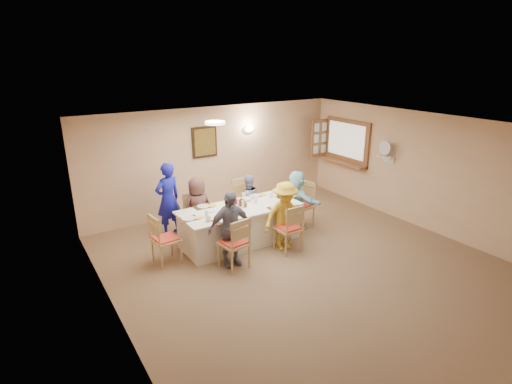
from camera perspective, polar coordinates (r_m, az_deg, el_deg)
ground at (r=7.37m, az=7.30°, el=-10.47°), size 7.00×7.00×0.00m
room_walls at (r=6.77m, az=7.83°, el=0.78°), size 7.00×7.00×7.00m
wall_picture at (r=9.40m, az=-7.35°, el=7.09°), size 0.62×0.05×0.72m
wall_sconce at (r=9.90m, az=-0.99°, el=9.02°), size 0.26×0.09×0.18m
ceiling_light at (r=7.22m, az=-5.87°, el=9.82°), size 0.36×0.36×0.05m
serving_hatch at (r=10.60m, az=12.84°, el=7.00°), size 0.06×1.50×1.15m
hatch_sill at (r=10.63m, az=12.17°, el=4.18°), size 0.30×1.50×0.05m
shutter_door at (r=10.96m, az=9.05°, el=7.62°), size 0.55×0.04×1.00m
fan_shelf at (r=9.68m, az=18.09°, el=4.83°), size 0.22×0.36×0.03m
desk_fan at (r=9.63m, az=18.07°, el=5.68°), size 0.30×0.30×0.28m
dining_table at (r=8.03m, az=-2.28°, el=-4.74°), size 2.42×1.02×0.76m
chair_back_left at (r=8.42m, az=-8.58°, el=-3.31°), size 0.43×0.43×0.89m
chair_back_right at (r=8.91m, az=-1.56°, el=-1.43°), size 0.50×0.50×1.01m
chair_front_left at (r=7.09m, az=-3.21°, el=-7.17°), size 0.53×0.53×0.97m
chair_front_right at (r=7.69m, az=4.63°, el=-5.05°), size 0.47×0.47×0.97m
chair_left_end at (r=7.41m, az=-12.76°, el=-6.49°), size 0.51×0.51×0.97m
chair_right_end at (r=8.81m, az=6.45°, el=-1.81°), size 0.56×0.56×1.01m
diner_back_left at (r=8.24m, az=-8.30°, el=-2.28°), size 0.71×0.53×1.30m
diner_back_right at (r=8.78m, az=-1.16°, el=-1.19°), size 0.74×0.66×1.16m
diner_front_left at (r=7.09m, az=-3.72°, el=-5.25°), size 0.88×0.48×1.41m
diner_front_right at (r=7.70m, az=4.13°, el=-3.43°), size 0.99×0.69×1.36m
diner_right_end at (r=8.68m, az=5.82°, el=-1.07°), size 1.24×0.50×1.30m
caregiver at (r=8.45m, az=-12.45°, el=-1.03°), size 0.74×0.63×1.56m
placemat_fl at (r=7.28m, az=-4.72°, el=-4.10°), size 0.37×0.27×0.01m
plate_fl at (r=7.27m, az=-4.73°, el=-4.03°), size 0.22×0.22×0.01m
napkin_fl at (r=7.31m, az=-3.29°, el=-3.89°), size 0.13×0.13×0.01m
placemat_fr at (r=7.86m, az=3.02°, el=-2.27°), size 0.36×0.26×0.01m
plate_fr at (r=7.86m, az=3.02°, el=-2.20°), size 0.25×0.25×0.02m
napkin_fr at (r=7.92m, az=4.29°, el=-2.08°), size 0.14×0.14×0.01m
placemat_bl at (r=7.98m, az=-7.56°, el=-2.09°), size 0.37×0.28×0.01m
plate_bl at (r=7.97m, az=-7.57°, el=-2.02°), size 0.24×0.24×0.02m
napkin_bl at (r=8.01m, az=-6.25°, el=-1.91°), size 0.14×0.14×0.01m
placemat_br at (r=8.51m, az=-0.25°, el=-0.55°), size 0.33×0.24×0.01m
plate_br at (r=8.51m, az=-0.25°, el=-0.49°), size 0.23×0.23×0.01m
napkin_br at (r=8.57m, az=0.94°, el=-0.39°), size 0.15×0.15×0.01m
placemat_le at (r=7.44m, az=-9.66°, el=-3.80°), size 0.37×0.28×0.01m
plate_le at (r=7.43m, az=-9.67°, el=-3.73°), size 0.26×0.26×0.02m
napkin_le at (r=7.46m, az=-8.24°, el=-3.60°), size 0.14×0.14×0.01m
placemat_re at (r=8.47m, az=4.24°, el=-0.72°), size 0.36×0.27×0.01m
plate_re at (r=8.46m, az=4.25°, el=-0.66°), size 0.25×0.25×0.02m
napkin_re at (r=8.53m, az=5.42°, el=-0.55°), size 0.13×0.13×0.01m
teacup_a at (r=7.27m, az=-6.81°, el=-3.86°), size 0.13×0.13×0.09m
teacup_b at (r=8.47m, az=-1.77°, el=-0.40°), size 0.15×0.15×0.08m
bowl_a at (r=7.52m, az=-3.15°, el=-3.07°), size 0.38×0.38×0.05m
bowl_b at (r=8.24m, az=-1.22°, el=-1.03°), size 0.24×0.24×0.06m
condiment_ketchup at (r=7.85m, az=-2.95°, el=-1.37°), size 0.15×0.15×0.25m
condiment_brown at (r=7.93m, az=-2.13°, el=-1.33°), size 0.09×0.09×0.19m
condiment_malt at (r=7.89m, az=-1.66°, el=-1.67°), size 0.11×0.11×0.14m
drinking_glass at (r=7.84m, az=-3.45°, el=-1.93°), size 0.07×0.07×0.10m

